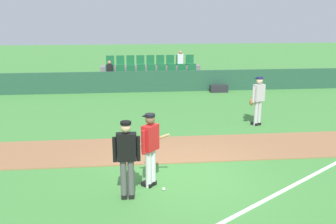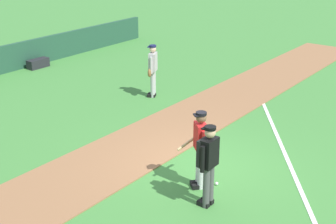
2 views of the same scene
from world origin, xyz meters
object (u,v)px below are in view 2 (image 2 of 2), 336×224
batter_red_jersey (200,147)px  runner_grey_jersey (153,69)px  umpire_home_plate (208,161)px  baseball (217,184)px  equipment_bag (38,63)px

batter_red_jersey → runner_grey_jersey: size_ratio=1.00×
batter_red_jersey → runner_grey_jersey: 6.15m
umpire_home_plate → batter_red_jersey: bearing=45.6°
baseball → batter_red_jersey: bearing=135.0°
batter_red_jersey → umpire_home_plate: size_ratio=1.00×
batter_red_jersey → baseball: size_ratio=23.78×
runner_grey_jersey → batter_red_jersey: bearing=-131.8°
runner_grey_jersey → baseball: 6.25m
umpire_home_plate → baseball: umpire_home_plate is taller
umpire_home_plate → equipment_bag: umpire_home_plate is taller
umpire_home_plate → baseball: (0.82, 0.27, -0.96)m
runner_grey_jersey → equipment_bag: (-0.01, 5.91, -0.78)m
batter_red_jersey → equipment_bag: batter_red_jersey is taller
baseball → equipment_bag: equipment_bag is taller
batter_red_jersey → umpire_home_plate: 0.77m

